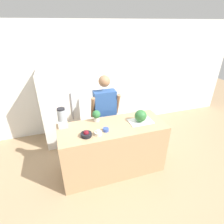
{
  "coord_description": "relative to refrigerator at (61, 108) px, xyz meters",
  "views": [
    {
      "loc": [
        -0.79,
        -2.04,
        2.52
      ],
      "look_at": [
        0.0,
        0.4,
        1.21
      ],
      "focal_mm": 28.0,
      "sensor_mm": 36.0,
      "label": 1
    }
  ],
  "objects": [
    {
      "name": "potted_plant",
      "position": [
        0.59,
        -1.03,
        0.24
      ],
      "size": [
        0.14,
        0.14,
        0.21
      ],
      "color": "beige",
      "rests_on": "counter_island"
    },
    {
      "name": "ground_plane",
      "position": [
        0.81,
        -1.64,
        -0.83
      ],
      "size": [
        14.0,
        14.0,
        0.0
      ],
      "primitive_type": "plane",
      "color": "tan"
    },
    {
      "name": "watermelon",
      "position": [
        1.31,
        -1.3,
        0.25
      ],
      "size": [
        0.21,
        0.21,
        0.21
      ],
      "color": "#2D6B33",
      "rests_on": "cutting_board"
    },
    {
      "name": "bowl_cream",
      "position": [
        0.51,
        -1.45,
        0.16
      ],
      "size": [
        0.12,
        0.12,
        0.09
      ],
      "color": "beige",
      "rests_on": "counter_island"
    },
    {
      "name": "blender",
      "position": [
        0.01,
        -1.04,
        0.28
      ],
      "size": [
        0.15,
        0.15,
        0.34
      ],
      "color": "silver",
      "rests_on": "counter_island"
    },
    {
      "name": "refrigerator",
      "position": [
        0.0,
        0.0,
        0.0
      ],
      "size": [
        0.76,
        0.75,
        1.66
      ],
      "color": "white",
      "rests_on": "ground_plane"
    },
    {
      "name": "counter_island",
      "position": [
        0.81,
        -1.28,
        -0.35
      ],
      "size": [
        1.83,
        0.72,
        0.96
      ],
      "color": "tan",
      "rests_on": "ground_plane"
    },
    {
      "name": "person",
      "position": [
        0.84,
        -0.68,
        0.03
      ],
      "size": [
        0.57,
        0.27,
        1.67
      ],
      "color": "#333338",
      "rests_on": "ground_plane"
    },
    {
      "name": "bowl_cherries",
      "position": [
        0.33,
        -1.44,
        0.16
      ],
      "size": [
        0.17,
        0.17,
        0.1
      ],
      "color": "black",
      "rests_on": "counter_island"
    },
    {
      "name": "bowl_small_blue",
      "position": [
        0.65,
        -1.4,
        0.15
      ],
      "size": [
        0.1,
        0.1,
        0.06
      ],
      "color": "#334C9E",
      "rests_on": "counter_island"
    },
    {
      "name": "wall_back",
      "position": [
        0.81,
        0.41,
        0.47
      ],
      "size": [
        8.0,
        0.06,
        2.6
      ],
      "color": "white",
      "rests_on": "ground_plane"
    },
    {
      "name": "cutting_board",
      "position": [
        1.32,
        -1.29,
        0.13
      ],
      "size": [
        0.42,
        0.27,
        0.01
      ],
      "color": "white",
      "rests_on": "counter_island"
    }
  ]
}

